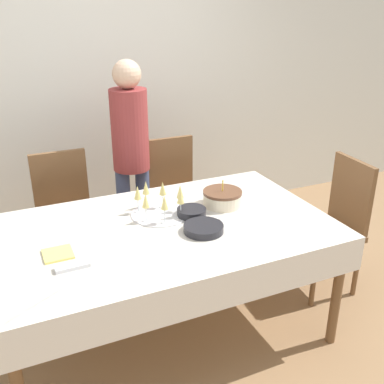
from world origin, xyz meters
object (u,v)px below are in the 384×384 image
Objects in this scene: dining_chair_far_right at (175,193)px; champagne_tray at (160,203)px; dining_chair_far_left at (66,212)px; person_standing at (131,146)px; plate_stack_main at (203,228)px; birthday_cake at (222,198)px; dining_chair_right_end at (335,219)px; plate_stack_dessert at (191,212)px.

champagne_tray is at bearing -118.15° from dining_chair_far_right.
person_standing is (0.55, 0.09, 0.42)m from dining_chair_far_left.
plate_stack_main is 1.16m from person_standing.
dining_chair_far_left reaches higher than birthday_cake.
dining_chair_far_left and dining_chair_right_end have the same top height.
plate_stack_main is at bearing -59.74° from dining_chair_far_left.
dining_chair_far_left reaches higher than champagne_tray.
dining_chair_far_left is 1.21m from birthday_cake.
plate_stack_main is (0.62, -1.06, 0.24)m from dining_chair_far_left.
plate_stack_dessert is 0.11× the size of person_standing.
champagne_tray reaches higher than birthday_cake.
dining_chair_far_right reaches higher than champagne_tray.
person_standing is at bearing 111.47° from birthday_cake.
person_standing is (-0.34, 0.86, 0.15)m from birthday_cake.
person_standing reaches higher than dining_chair_right_end.
person_standing reaches higher than plate_stack_dessert.
champagne_tray is 0.23× the size of person_standing.
plate_stack_main is at bearing -103.40° from dining_chair_far_right.
dining_chair_right_end reaches higher than birthday_cake.
champagne_tray is at bearing -95.30° from person_standing.
champagne_tray is at bearing 149.54° from plate_stack_dessert.
dining_chair_far_left is at bearing 180.00° from dining_chair_far_right.
birthday_cake is at bearing 170.95° from dining_chair_right_end.
champagne_tray is at bearing 172.44° from dining_chair_right_end.
plate_stack_main is (-0.25, -1.06, 0.24)m from dining_chair_far_right.
birthday_cake is at bearing -41.21° from dining_chair_far_left.
dining_chair_far_left is 0.87m from dining_chair_far_right.
birthday_cake is 0.26m from plate_stack_dessert.
dining_chair_far_right is 0.89m from champagne_tray.
person_standing is (0.08, 0.83, 0.12)m from champagne_tray.
dining_chair_far_right and dining_chair_right_end have the same top height.
plate_stack_dessert reaches higher than plate_stack_main.
plate_stack_dessert is (0.02, 0.21, 0.00)m from plate_stack_main.
dining_chair_far_left is at bearing 138.79° from birthday_cake.
person_standing is at bearing 8.88° from dining_chair_far_left.
plate_stack_main is at bearing -86.54° from person_standing.
dining_chair_right_end reaches higher than plate_stack_main.
birthday_cake is at bearing -4.48° from champagne_tray.
champagne_tray is 0.35m from plate_stack_main.
person_standing is at bearing 93.46° from plate_stack_main.
champagne_tray is (-0.40, -0.74, 0.30)m from dining_chair_far_right.
person_standing is at bearing 165.07° from dining_chair_far_right.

